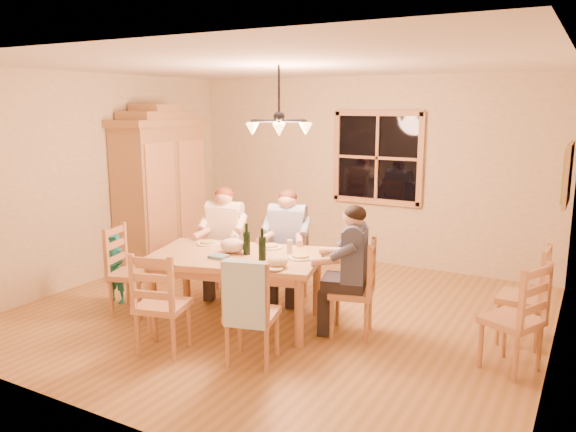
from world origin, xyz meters
The scene contains 33 objects.
floor centered at (0.00, 0.00, 0.00)m, with size 5.50×5.50×0.00m, color olive.
ceiling centered at (0.00, 0.00, 2.70)m, with size 5.50×5.00×0.02m, color white.
wall_back centered at (0.00, 2.50, 1.35)m, with size 5.50×0.02×2.70m, color tan.
wall_left centered at (-2.75, 0.00, 1.35)m, with size 0.02×5.00×2.70m, color tan.
wall_right centered at (2.75, 0.00, 1.35)m, with size 0.02×5.00×2.70m, color tan.
window centered at (0.20, 2.47, 1.55)m, with size 1.30×0.06×1.30m.
painting centered at (2.71, 1.20, 1.60)m, with size 0.06×0.78×0.64m.
chandelier centered at (0.00, 0.00, 2.08)m, with size 0.77×0.68×0.71m.
armoire centered at (-2.42, 0.82, 1.06)m, with size 0.66×1.40×2.30m.
dining_table centered at (-0.25, -0.48, 0.66)m, with size 1.98×1.49×0.76m.
chair_far_left centered at (-0.89, 0.21, 0.30)m, with size 0.53×0.52×0.99m.
chair_far_right centered at (-0.13, 0.41, 0.30)m, with size 0.53×0.52×0.99m.
chair_near_left centered at (-0.46, -1.39, 0.30)m, with size 0.53×0.52×0.99m.
chair_near_right centered at (0.39, -1.17, 0.30)m, with size 0.53×0.52×0.99m.
chair_end_left centered at (-1.43, -0.79, 0.30)m, with size 0.52×0.53×0.99m.
chair_end_right centered at (0.93, -0.16, 0.30)m, with size 0.52×0.53×0.99m.
adult_woman centered at (-0.89, 0.21, 0.84)m, with size 0.48×0.50×0.87m.
adult_plaid_man centered at (-0.13, 0.41, 0.84)m, with size 0.48×0.50×0.87m.
adult_slate_man centered at (0.93, -0.16, 0.84)m, with size 0.50×0.48×0.87m.
towel centered at (0.44, -1.35, 0.70)m, with size 0.38×0.10×0.58m, color #AFDAED.
wine_bottle_a centered at (-0.15, -0.43, 0.93)m, with size 0.08×0.08×0.33m, color black.
wine_bottle_b centered at (0.11, -0.53, 0.93)m, with size 0.08×0.08×0.33m, color black.
plate_woman centered at (-0.76, -0.27, 0.77)m, with size 0.26×0.26×0.02m, color white.
plate_plaid centered at (-0.07, -0.08, 0.77)m, with size 0.26×0.26×0.02m, color white.
plate_slate centered at (0.41, -0.29, 0.77)m, with size 0.26×0.26×0.02m, color white.
wine_glass_a centered at (-0.42, -0.22, 0.83)m, with size 0.06×0.06×0.14m, color silver.
wine_glass_b centered at (0.21, -0.16, 0.83)m, with size 0.06×0.06×0.14m, color silver.
cap centered at (0.37, -0.67, 0.82)m, with size 0.20×0.20×0.11m, color #C9B086.
napkin centered at (-0.32, -0.68, 0.78)m, with size 0.18×0.14×0.03m, color slate.
cloth_bundle centered at (-0.32, -0.44, 0.84)m, with size 0.28×0.22×0.15m, color #CDB094.
child centered at (-1.85, -0.63, 0.41)m, with size 0.30×0.20×0.82m, color #1A7773.
chair_spare_front centered at (2.45, -0.20, 0.30)m, with size 0.57×0.58×0.99m.
chair_spare_back centered at (2.45, 0.47, 0.30)m, with size 0.44×0.46×0.99m.
Camera 1 is at (2.99, -5.17, 2.30)m, focal length 35.00 mm.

